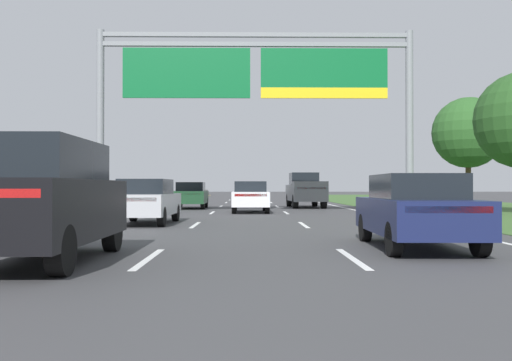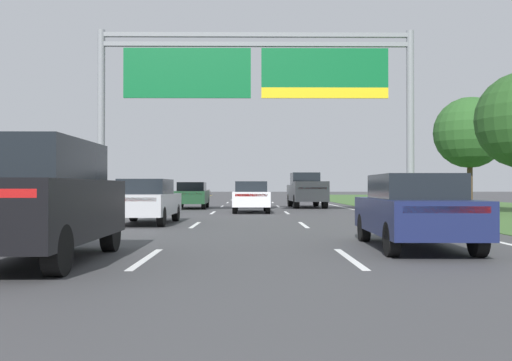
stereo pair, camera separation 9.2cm
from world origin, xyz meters
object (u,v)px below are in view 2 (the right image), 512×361
Objects in this scene: car_black_left_lane_suv at (40,199)px; car_navy_right_lane_sedan at (414,210)px; car_silver_left_lane_sedan at (146,201)px; overhead_sign_gantry at (256,82)px; car_darkgreen_left_lane_sedan at (192,195)px; pickup_truck_grey at (306,190)px; roadside_tree_far at (470,133)px; car_white_centre_lane_sedan at (251,196)px.

car_navy_right_lane_sedan is at bearing -73.58° from car_black_left_lane_suv.
car_silver_left_lane_sedan is at bearing 43.62° from car_navy_right_lane_sedan.
car_navy_right_lane_sedan is at bearing -77.67° from overhead_sign_gantry.
car_navy_right_lane_sedan is (3.22, -14.71, -5.44)m from overhead_sign_gantry.
car_navy_right_lane_sedan is 1.00× the size of car_silver_left_lane_sedan.
car_darkgreen_left_lane_sedan is at bearing 117.96° from overhead_sign_gantry.
car_navy_right_lane_sedan is 7.44m from car_black_left_lane_suv.
car_darkgreen_left_lane_sedan is 22.90m from car_navy_right_lane_sedan.
roadside_tree_far reaches higher than pickup_truck_grey.
car_navy_right_lane_sedan is (-0.04, -23.47, -0.26)m from pickup_truck_grey.
roadside_tree_far is at bearing -21.96° from car_navy_right_lane_sedan.
car_black_left_lane_suv is 33.55m from roadside_tree_far.
car_silver_left_lane_sedan is at bearing -120.11° from overhead_sign_gantry.
roadside_tree_far reaches higher than car_silver_left_lane_sedan.
car_white_centre_lane_sedan is at bearing 150.91° from pickup_truck_grey.
pickup_truck_grey is 1.23× the size of car_navy_right_lane_sedan.
overhead_sign_gantry reaches higher than car_silver_left_lane_sedan.
roadside_tree_far is (14.44, 10.97, -1.33)m from overhead_sign_gantry.
car_black_left_lane_suv is at bearing 168.54° from car_white_centre_lane_sedan.
roadside_tree_far is at bearing -44.65° from car_silver_left_lane_sedan.
car_darkgreen_left_lane_sedan is (-3.77, 7.09, -5.44)m from overhead_sign_gantry.
overhead_sign_gantry is 3.41× the size of car_darkgreen_left_lane_sedan.
car_darkgreen_left_lane_sedan is 23.96m from car_black_left_lane_suv.
car_silver_left_lane_sedan is at bearing -135.99° from roadside_tree_far.
overhead_sign_gantry reaches higher than roadside_tree_far.
roadside_tree_far reaches higher than car_darkgreen_left_lane_sedan.
overhead_sign_gantry is at bearing -13.40° from car_black_left_lane_suv.
car_silver_left_lane_sedan is 0.61× the size of roadside_tree_far.
roadside_tree_far is (18.20, 3.87, 4.11)m from car_darkgreen_left_lane_sedan.
car_black_left_lane_suv is at bearing 108.44° from car_navy_right_lane_sedan.
pickup_truck_grey is at bearing -168.80° from roadside_tree_far.
pickup_truck_grey reaches higher than car_silver_left_lane_sedan.
overhead_sign_gantry is 3.20× the size of car_black_left_lane_suv.
car_black_left_lane_suv reaches higher than car_silver_left_lane_sedan.
car_darkgreen_left_lane_sedan is 13.87m from car_silver_left_lane_sedan.
roadside_tree_far is (11.19, 2.22, 3.85)m from pickup_truck_grey.
car_silver_left_lane_sedan is at bearing 153.53° from pickup_truck_grey.
car_black_left_lane_suv is at bearing 162.75° from pickup_truck_grey.
car_silver_left_lane_sedan is (-3.69, -8.80, 0.00)m from car_white_centre_lane_sedan.
pickup_truck_grey is at bearing 1.55° from car_navy_right_lane_sedan.
roadside_tree_far is at bearing -78.65° from car_darkgreen_left_lane_sedan.
car_white_centre_lane_sedan is 0.99× the size of car_navy_right_lane_sedan.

